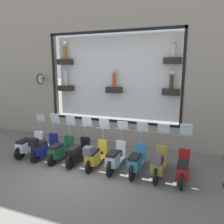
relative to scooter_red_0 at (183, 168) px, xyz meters
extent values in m
plane|color=#66635E|center=(-0.73, 3.44, -0.44)|extent=(120.00, 120.00, 0.00)
cube|color=gray|center=(2.87, 3.44, 0.07)|extent=(0.40, 6.42, 1.03)
cube|color=black|center=(2.66, 3.44, 4.72)|extent=(0.04, 6.42, 0.12)
cube|color=black|center=(2.66, 3.44, 0.65)|extent=(0.04, 6.42, 0.12)
cube|color=black|center=(2.66, 0.29, 2.69)|extent=(0.04, 0.12, 4.20)
cube|color=black|center=(2.66, 6.59, 2.69)|extent=(0.04, 0.12, 4.20)
cube|color=white|center=(3.22, 3.44, 2.69)|extent=(0.04, 6.18, 3.96)
cube|color=#28231E|center=(3.00, 0.78, 3.43)|extent=(0.36, 0.76, 0.28)
cylinder|color=silver|center=(3.00, 0.78, 3.84)|extent=(0.15, 0.15, 0.54)
sphere|color=beige|center=(3.00, 0.78, 4.21)|extent=(0.20, 0.20, 0.20)
cube|color=#28231E|center=(3.00, 6.10, 3.43)|extent=(0.36, 0.76, 0.28)
cylinder|color=#B26B2D|center=(3.00, 6.10, 3.88)|extent=(0.18, 0.18, 0.63)
sphere|color=white|center=(3.00, 6.10, 4.31)|extent=(0.23, 0.23, 0.23)
cube|color=#28231E|center=(3.00, 0.78, 2.09)|extent=(0.36, 0.76, 0.28)
cylinder|color=#47382D|center=(3.00, 0.78, 2.53)|extent=(0.17, 0.17, 0.61)
sphere|color=white|center=(3.00, 0.78, 2.95)|extent=(0.22, 0.22, 0.22)
cube|color=#28231E|center=(3.00, 3.44, 2.09)|extent=(0.36, 0.76, 0.28)
cylinder|color=#CC4C23|center=(3.00, 3.44, 2.53)|extent=(0.17, 0.17, 0.61)
sphere|color=beige|center=(3.00, 3.44, 2.95)|extent=(0.22, 0.22, 0.22)
cube|color=#28231E|center=(3.00, 6.10, 2.09)|extent=(0.36, 0.76, 0.28)
cylinder|color=silver|center=(3.00, 6.10, 2.52)|extent=(0.16, 0.16, 0.59)
sphere|color=white|center=(3.00, 6.10, 2.92)|extent=(0.21, 0.21, 0.21)
cylinder|color=black|center=(2.50, 7.18, 2.58)|extent=(0.35, 0.05, 0.05)
torus|color=black|center=(2.32, 7.18, 2.58)|extent=(0.54, 0.06, 0.54)
cylinder|color=white|center=(2.32, 7.18, 2.58)|extent=(0.44, 0.03, 0.44)
cylinder|color=black|center=(0.74, 0.00, -0.18)|extent=(0.52, 0.09, 0.52)
cylinder|color=black|center=(-0.55, 0.00, -0.18)|extent=(0.52, 0.09, 0.52)
cube|color=maroon|center=(0.09, 0.00, -0.19)|extent=(1.02, 0.38, 0.06)
cube|color=maroon|center=(-0.28, 0.00, 0.02)|extent=(0.61, 0.35, 0.36)
cube|color=black|center=(-0.28, 0.00, 0.25)|extent=(0.58, 0.31, 0.10)
cube|color=maroon|center=(0.64, 0.00, 0.12)|extent=(0.12, 0.37, 0.56)
cylinder|color=gray|center=(0.71, 0.00, 0.61)|extent=(0.20, 0.06, 0.45)
cylinder|color=gray|center=(0.78, 0.00, 0.83)|extent=(0.04, 0.61, 0.04)
cube|color=silver|center=(0.82, 0.00, 1.04)|extent=(0.10, 0.42, 0.42)
cylinder|color=black|center=(0.72, 0.76, -0.16)|extent=(0.56, 0.09, 0.56)
cylinder|color=black|center=(-0.53, 0.76, -0.16)|extent=(0.56, 0.09, 0.56)
cube|color=olive|center=(0.09, 0.76, -0.17)|extent=(1.02, 0.38, 0.06)
cube|color=olive|center=(-0.28, 0.76, 0.04)|extent=(0.61, 0.35, 0.36)
cube|color=black|center=(-0.28, 0.76, 0.27)|extent=(0.58, 0.31, 0.10)
cube|color=olive|center=(0.64, 0.76, 0.14)|extent=(0.12, 0.37, 0.56)
cylinder|color=gray|center=(0.71, 0.76, 0.63)|extent=(0.20, 0.06, 0.45)
cylinder|color=gray|center=(0.78, 0.76, 0.84)|extent=(0.04, 0.61, 0.04)
cube|color=silver|center=(0.82, 0.76, 1.02)|extent=(0.09, 0.42, 0.35)
cube|color=#4C4C51|center=(-0.59, 0.76, 0.43)|extent=(0.28, 0.28, 0.28)
cylinder|color=black|center=(0.73, 1.53, -0.17)|extent=(0.53, 0.09, 0.53)
cylinder|color=black|center=(-0.54, 1.53, -0.17)|extent=(0.53, 0.09, 0.53)
cube|color=teal|center=(0.09, 1.53, -0.19)|extent=(1.02, 0.38, 0.06)
cube|color=teal|center=(-0.28, 1.53, 0.02)|extent=(0.61, 0.35, 0.36)
cube|color=black|center=(-0.28, 1.53, 0.25)|extent=(0.58, 0.31, 0.10)
cube|color=teal|center=(0.64, 1.53, 0.12)|extent=(0.12, 0.37, 0.56)
cylinder|color=gray|center=(0.71, 1.53, 0.62)|extent=(0.20, 0.06, 0.45)
cylinder|color=gray|center=(0.78, 1.53, 0.83)|extent=(0.04, 0.61, 0.04)
cube|color=silver|center=(0.82, 1.53, 1.00)|extent=(0.09, 0.42, 0.34)
cylinder|color=black|center=(0.72, 2.29, -0.16)|extent=(0.56, 0.09, 0.56)
cylinder|color=black|center=(-0.53, 2.29, -0.16)|extent=(0.56, 0.09, 0.56)
cube|color=#B7BCC6|center=(0.09, 2.29, -0.18)|extent=(1.02, 0.38, 0.06)
cube|color=#B7BCC6|center=(-0.28, 2.29, 0.03)|extent=(0.61, 0.35, 0.36)
cube|color=black|center=(-0.28, 2.29, 0.26)|extent=(0.58, 0.31, 0.10)
cube|color=#B7BCC6|center=(0.64, 2.29, 0.13)|extent=(0.12, 0.37, 0.56)
cylinder|color=gray|center=(0.71, 2.29, 0.63)|extent=(0.20, 0.06, 0.45)
cylinder|color=gray|center=(0.78, 2.29, 0.84)|extent=(0.04, 0.60, 0.04)
cube|color=silver|center=(0.82, 2.29, 1.00)|extent=(0.08, 0.42, 0.30)
cylinder|color=black|center=(0.76, 3.05, -0.21)|extent=(0.45, 0.09, 0.45)
cylinder|color=black|center=(-0.58, 3.05, -0.21)|extent=(0.45, 0.09, 0.45)
cube|color=gold|center=(0.09, 3.05, -0.23)|extent=(1.02, 0.39, 0.06)
cube|color=gold|center=(-0.28, 3.05, -0.02)|extent=(0.61, 0.35, 0.36)
cube|color=black|center=(-0.28, 3.05, 0.21)|extent=(0.58, 0.31, 0.10)
cube|color=gold|center=(0.64, 3.05, 0.08)|extent=(0.12, 0.37, 0.56)
cylinder|color=gray|center=(0.71, 3.05, 0.58)|extent=(0.20, 0.06, 0.45)
cylinder|color=gray|center=(0.78, 3.05, 0.79)|extent=(0.04, 0.60, 0.04)
cube|color=silver|center=(0.82, 3.05, 1.00)|extent=(0.10, 0.42, 0.41)
cube|color=#4C4C51|center=(-0.62, 3.05, 0.37)|extent=(0.28, 0.28, 0.28)
cylinder|color=black|center=(0.73, 3.82, -0.18)|extent=(0.53, 0.09, 0.53)
cylinder|color=black|center=(-0.55, 3.82, -0.18)|extent=(0.53, 0.09, 0.53)
cube|color=black|center=(0.09, 3.82, -0.19)|extent=(1.02, 0.39, 0.06)
cube|color=black|center=(-0.28, 3.82, 0.02)|extent=(0.61, 0.35, 0.36)
cube|color=black|center=(-0.28, 3.82, 0.25)|extent=(0.58, 0.31, 0.10)
cube|color=black|center=(0.64, 3.82, 0.12)|extent=(0.12, 0.37, 0.56)
cylinder|color=gray|center=(0.71, 3.82, 0.61)|extent=(0.20, 0.06, 0.45)
cylinder|color=gray|center=(0.78, 3.82, 0.83)|extent=(0.04, 0.60, 0.04)
cube|color=silver|center=(0.82, 3.82, 1.02)|extent=(0.10, 0.42, 0.38)
cylinder|color=black|center=(0.75, 4.58, -0.20)|extent=(0.48, 0.09, 0.48)
cylinder|color=black|center=(-0.57, 4.58, -0.20)|extent=(0.48, 0.09, 0.48)
cube|color=#19512D|center=(0.09, 4.58, -0.21)|extent=(1.02, 0.38, 0.06)
cube|color=#19512D|center=(-0.28, 4.58, 0.00)|extent=(0.61, 0.35, 0.36)
cube|color=black|center=(-0.28, 4.58, 0.23)|extent=(0.58, 0.31, 0.10)
cube|color=#19512D|center=(0.64, 4.58, 0.10)|extent=(0.12, 0.37, 0.56)
cylinder|color=gray|center=(0.71, 4.58, 0.59)|extent=(0.20, 0.06, 0.45)
cylinder|color=gray|center=(0.78, 4.58, 0.81)|extent=(0.04, 0.60, 0.04)
cube|color=silver|center=(0.82, 4.58, 1.02)|extent=(0.10, 0.42, 0.42)
cylinder|color=black|center=(0.74, 5.34, -0.19)|extent=(0.50, 0.09, 0.50)
cylinder|color=black|center=(-0.56, 5.34, -0.19)|extent=(0.50, 0.09, 0.50)
cube|color=navy|center=(0.09, 5.34, -0.20)|extent=(1.02, 0.38, 0.06)
cube|color=navy|center=(-0.28, 5.34, 0.01)|extent=(0.61, 0.35, 0.36)
cube|color=black|center=(-0.28, 5.34, 0.24)|extent=(0.58, 0.31, 0.10)
cube|color=navy|center=(0.64, 5.34, 0.11)|extent=(0.12, 0.37, 0.56)
cylinder|color=gray|center=(0.71, 5.34, 0.60)|extent=(0.20, 0.06, 0.45)
cylinder|color=gray|center=(0.78, 5.34, 0.81)|extent=(0.04, 0.61, 0.04)
cube|color=silver|center=(0.82, 5.34, 1.02)|extent=(0.10, 0.42, 0.41)
cube|color=black|center=(-0.61, 5.34, 0.40)|extent=(0.28, 0.28, 0.28)
cylinder|color=black|center=(0.73, 6.10, -0.17)|extent=(0.53, 0.09, 0.53)
cylinder|color=black|center=(-0.54, 6.10, -0.17)|extent=(0.53, 0.09, 0.53)
cube|color=silver|center=(0.09, 6.10, -0.19)|extent=(1.02, 0.38, 0.06)
cube|color=silver|center=(-0.28, 6.10, 0.02)|extent=(0.61, 0.35, 0.36)
cube|color=black|center=(-0.28, 6.10, 0.25)|extent=(0.58, 0.31, 0.10)
cube|color=silver|center=(0.64, 6.10, 0.12)|extent=(0.12, 0.37, 0.56)
cylinder|color=gray|center=(0.71, 6.10, 0.62)|extent=(0.20, 0.06, 0.45)
cylinder|color=gray|center=(0.78, 6.10, 0.83)|extent=(0.04, 0.61, 0.04)
cube|color=silver|center=(0.82, 6.10, 0.98)|extent=(0.08, 0.42, 0.29)
camera|label=1|loc=(-6.85, -0.14, 3.12)|focal=35.00mm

